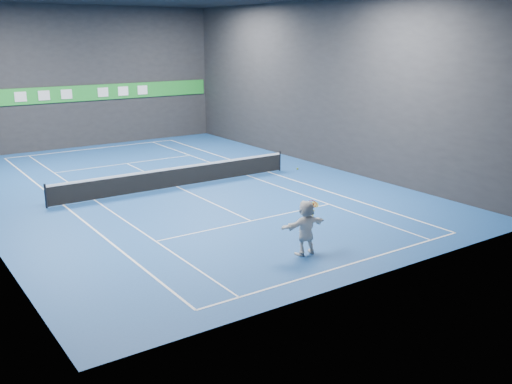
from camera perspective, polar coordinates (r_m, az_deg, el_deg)
ground at (r=27.96m, az=-7.86°, el=0.50°), size 26.00×26.00×0.00m
wall_back at (r=39.20m, az=-16.89°, el=10.91°), size 18.00×0.10×9.00m
wall_front at (r=16.64m, az=12.35°, el=6.03°), size 18.00×0.10×9.00m
wall_right at (r=32.17m, az=6.53°, el=10.63°), size 0.10×26.00×9.00m
baseline_near at (r=18.62m, az=9.07°, el=-7.24°), size 10.98×0.08×0.01m
baseline_far at (r=38.72m, az=-15.87°, el=4.21°), size 10.98×0.08×0.01m
sideline_doubles_left at (r=26.07m, az=-18.68°, el=-1.27°), size 0.08×23.78×0.01m
sideline_doubles_right at (r=30.72m, az=1.31°, el=2.00°), size 0.08×23.78×0.01m
sideline_singles_left at (r=26.45m, az=-15.82°, el=-0.80°), size 0.06×23.78×0.01m
sideline_singles_right at (r=29.95m, az=-0.83°, el=1.65°), size 0.06×23.78×0.01m
service_line_near at (r=22.63m, az=-0.50°, el=-2.91°), size 8.23×0.06×0.01m
service_line_far at (r=33.65m, az=-12.80°, el=2.80°), size 8.23×0.06×0.01m
center_service_line at (r=27.95m, az=-7.86°, el=0.51°), size 0.06×12.80×0.01m
player at (r=19.06m, az=5.01°, el=-3.55°), size 1.75×0.60×1.88m
tennis_ball at (r=18.51m, az=4.17°, el=2.32°), size 0.07×0.07×0.07m
tennis_net at (r=27.82m, az=-7.90°, el=1.58°), size 12.50×0.10×1.07m
sponsor_banner at (r=39.22m, az=-16.75°, el=9.45°), size 17.64×0.11×1.00m
tennis_racket at (r=19.07m, az=5.67°, el=-1.30°), size 0.48×0.32×0.61m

